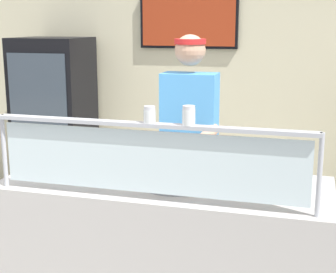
{
  "coord_description": "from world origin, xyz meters",
  "views": [
    {
      "loc": [
        1.7,
        -2.27,
        1.84
      ],
      "look_at": [
        0.94,
        0.41,
        1.21
      ],
      "focal_mm": 54.07,
      "sensor_mm": 36.0,
      "label": 1
    }
  ],
  "objects_px": {
    "pizza_server": "(179,179)",
    "parmesan_shaker": "(150,116)",
    "pizza_tray": "(177,181)",
    "drink_fridge": "(55,122)",
    "pepper_flake_shaker": "(189,117)",
    "worker_figure": "(190,144)"
  },
  "relations": [
    {
      "from": "parmesan_shaker",
      "to": "worker_figure",
      "type": "xyz_separation_m",
      "value": [
        -0.04,
        1.03,
        -0.38
      ]
    },
    {
      "from": "pepper_flake_shaker",
      "to": "drink_fridge",
      "type": "relative_size",
      "value": 0.06
    },
    {
      "from": "pizza_tray",
      "to": "drink_fridge",
      "type": "height_order",
      "value": "drink_fridge"
    },
    {
      "from": "parmesan_shaker",
      "to": "pepper_flake_shaker",
      "type": "xyz_separation_m",
      "value": [
        0.2,
        -0.0,
        0.0
      ]
    },
    {
      "from": "pepper_flake_shaker",
      "to": "worker_figure",
      "type": "bearing_deg",
      "value": 103.13
    },
    {
      "from": "pepper_flake_shaker",
      "to": "drink_fridge",
      "type": "bearing_deg",
      "value": 131.26
    },
    {
      "from": "pizza_tray",
      "to": "parmesan_shaker",
      "type": "distance_m",
      "value": 0.52
    },
    {
      "from": "pizza_server",
      "to": "worker_figure",
      "type": "distance_m",
      "value": 0.77
    },
    {
      "from": "pizza_tray",
      "to": "drink_fridge",
      "type": "bearing_deg",
      "value": 133.17
    },
    {
      "from": "pizza_tray",
      "to": "pepper_flake_shaker",
      "type": "distance_m",
      "value": 0.53
    },
    {
      "from": "pizza_server",
      "to": "parmesan_shaker",
      "type": "height_order",
      "value": "parmesan_shaker"
    },
    {
      "from": "worker_figure",
      "to": "pepper_flake_shaker",
      "type": "bearing_deg",
      "value": -76.87
    },
    {
      "from": "pizza_server",
      "to": "worker_figure",
      "type": "relative_size",
      "value": 0.16
    },
    {
      "from": "pizza_tray",
      "to": "parmesan_shaker",
      "type": "bearing_deg",
      "value": -102.12
    },
    {
      "from": "pizza_tray",
      "to": "pepper_flake_shaker",
      "type": "relative_size",
      "value": 4.39
    },
    {
      "from": "pizza_tray",
      "to": "drink_fridge",
      "type": "xyz_separation_m",
      "value": [
        -1.8,
        1.92,
        -0.12
      ]
    },
    {
      "from": "pizza_server",
      "to": "parmesan_shaker",
      "type": "relative_size",
      "value": 3.32
    },
    {
      "from": "pizza_server",
      "to": "pepper_flake_shaker",
      "type": "xyz_separation_m",
      "value": [
        0.12,
        -0.27,
        0.41
      ]
    },
    {
      "from": "parmesan_shaker",
      "to": "pepper_flake_shaker",
      "type": "bearing_deg",
      "value": -0.0
    },
    {
      "from": "drink_fridge",
      "to": "pepper_flake_shaker",
      "type": "bearing_deg",
      "value": -48.74
    },
    {
      "from": "parmesan_shaker",
      "to": "drink_fridge",
      "type": "relative_size",
      "value": 0.05
    },
    {
      "from": "parmesan_shaker",
      "to": "drink_fridge",
      "type": "bearing_deg",
      "value": 128.22
    }
  ]
}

